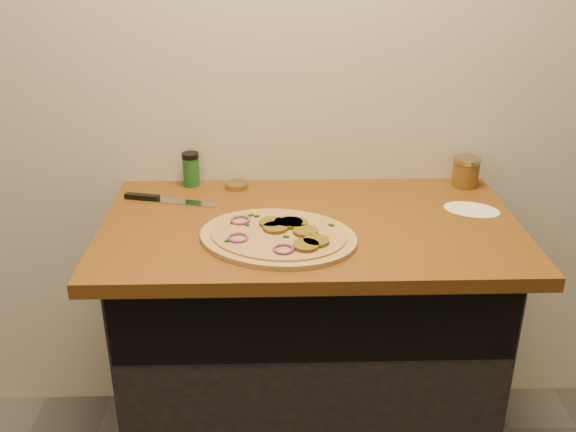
{
  "coord_description": "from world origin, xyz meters",
  "views": [
    {
      "loc": [
        -0.11,
        -0.26,
        1.68
      ],
      "look_at": [
        -0.07,
        1.34,
        0.95
      ],
      "focal_mm": 40.0,
      "sensor_mm": 36.0,
      "label": 1
    }
  ],
  "objects_px": {
    "pizza": "(279,236)",
    "chefs_knife": "(162,199)",
    "spice_shaker": "(191,169)",
    "salsa_jar": "(466,172)"
  },
  "relations": [
    {
      "from": "chefs_knife",
      "to": "salsa_jar",
      "type": "height_order",
      "value": "salsa_jar"
    },
    {
      "from": "chefs_knife",
      "to": "spice_shaker",
      "type": "height_order",
      "value": "spice_shaker"
    },
    {
      "from": "pizza",
      "to": "salsa_jar",
      "type": "relative_size",
      "value": 5.6
    },
    {
      "from": "pizza",
      "to": "chefs_knife",
      "type": "height_order",
      "value": "pizza"
    },
    {
      "from": "pizza",
      "to": "spice_shaker",
      "type": "xyz_separation_m",
      "value": [
        -0.28,
        0.41,
        0.05
      ]
    },
    {
      "from": "salsa_jar",
      "to": "spice_shaker",
      "type": "bearing_deg",
      "value": 178.13
    },
    {
      "from": "chefs_knife",
      "to": "spice_shaker",
      "type": "xyz_separation_m",
      "value": [
        0.08,
        0.13,
        0.05
      ]
    },
    {
      "from": "chefs_knife",
      "to": "pizza",
      "type": "bearing_deg",
      "value": -37.39
    },
    {
      "from": "salsa_jar",
      "to": "spice_shaker",
      "type": "relative_size",
      "value": 0.86
    },
    {
      "from": "chefs_knife",
      "to": "spice_shaker",
      "type": "distance_m",
      "value": 0.16
    }
  ]
}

